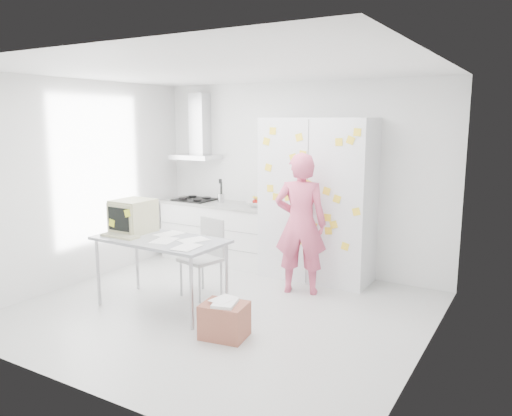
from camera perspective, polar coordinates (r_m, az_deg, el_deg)
The scene contains 10 objects.
floor at distance 5.90m, azimuth -4.01°, elevation -11.70°, with size 4.50×4.00×0.02m, color silver.
walls at distance 6.14m, azimuth -0.37°, elevation 2.35°, with size 4.52×4.01×2.70m.
ceiling at distance 5.50m, azimuth -4.37°, elevation 15.51°, with size 4.50×4.00×0.02m, color white.
counter_run at distance 7.75m, azimuth -4.26°, elevation -2.64°, with size 1.84×0.63×1.28m.
range_hood at distance 7.94m, azimuth -6.56°, elevation 8.45°, with size 0.70×0.48×1.01m.
tall_cabinet at distance 6.82m, azimuth 7.02°, elevation 0.93°, with size 1.50×0.68×2.20m.
person at distance 6.25m, azimuth 5.11°, elevation -1.81°, with size 0.65×0.43×1.78m, color #DD5677.
desk at distance 6.07m, azimuth -12.85°, elevation -2.04°, with size 1.55×0.80×1.23m.
chair at distance 6.27m, azimuth -5.80°, elevation -5.05°, with size 0.52×0.52×0.96m.
cardboard_box at distance 5.17m, azimuth -3.62°, elevation -12.63°, with size 0.50×0.42×0.39m.
Camera 1 is at (3.12, -4.51, 2.18)m, focal length 35.00 mm.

